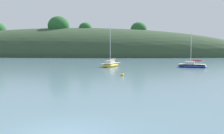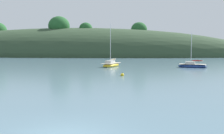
% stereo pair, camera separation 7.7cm
% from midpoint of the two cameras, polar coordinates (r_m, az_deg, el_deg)
% --- Properties ---
extents(far_shoreline_hill, '(150.00, 36.00, 27.38)m').
position_cam_midpoint_polar(far_shoreline_hill, '(102.87, -10.20, 2.57)').
color(far_shoreline_hill, '#2D422B').
rests_on(far_shoreline_hill, ground).
extents(sailboat_blue_center, '(3.69, 5.78, 8.04)m').
position_cam_midpoint_polar(sailboat_blue_center, '(45.31, -0.32, 0.55)').
color(sailboat_blue_center, gold).
rests_on(sailboat_blue_center, ground).
extents(sailboat_black_sloop, '(5.21, 3.03, 6.29)m').
position_cam_midpoint_polar(sailboat_black_sloop, '(45.62, 18.02, 0.32)').
color(sailboat_black_sloop, navy).
rests_on(sailboat_black_sloop, ground).
extents(mooring_buoy_channel, '(0.44, 0.44, 0.54)m').
position_cam_midpoint_polar(mooring_buoy_channel, '(30.51, 2.34, -1.84)').
color(mooring_buoy_channel, yellow).
rests_on(mooring_buoy_channel, ground).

